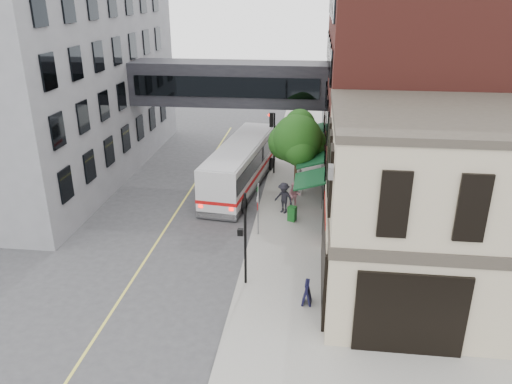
% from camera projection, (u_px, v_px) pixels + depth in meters
% --- Properties ---
extents(ground, '(120.00, 120.00, 0.00)m').
position_uv_depth(ground, '(230.00, 310.00, 21.41)').
color(ground, '#38383A').
rests_on(ground, ground).
extents(sidewalk_main, '(4.00, 60.00, 0.15)m').
position_uv_depth(sidewalk_main, '(293.00, 190.00, 34.03)').
color(sidewalk_main, gray).
rests_on(sidewalk_main, ground).
extents(corner_building, '(10.19, 8.12, 8.45)m').
position_uv_depth(corner_building, '(449.00, 212.00, 20.67)').
color(corner_building, '#B4AA8A').
rests_on(corner_building, ground).
extents(brick_building, '(13.76, 18.00, 14.00)m').
position_uv_depth(brick_building, '(424.00, 88.00, 31.45)').
color(brick_building, '#57211B').
rests_on(brick_building, ground).
extents(opposite_building, '(14.00, 24.00, 14.00)m').
position_uv_depth(opposite_building, '(30.00, 77.00, 35.36)').
color(opposite_building, slate).
rests_on(opposite_building, ground).
extents(skyway_bridge, '(14.00, 3.18, 3.00)m').
position_uv_depth(skyway_bridge, '(229.00, 83.00, 35.84)').
color(skyway_bridge, black).
rests_on(skyway_bridge, ground).
extents(traffic_signal_near, '(0.44, 0.22, 4.60)m').
position_uv_depth(traffic_signal_near, '(244.00, 228.00, 22.08)').
color(traffic_signal_near, black).
rests_on(traffic_signal_near, sidewalk_main).
extents(traffic_signal_far, '(0.53, 0.28, 4.50)m').
position_uv_depth(traffic_signal_far, '(272.00, 131.00, 35.75)').
color(traffic_signal_far, black).
rests_on(traffic_signal_far, sidewalk_main).
extents(street_sign_pole, '(0.08, 0.75, 3.00)m').
position_uv_depth(street_sign_pole, '(258.00, 205.00, 27.07)').
color(street_sign_pole, gray).
rests_on(street_sign_pole, sidewalk_main).
extents(street_tree, '(3.80, 3.20, 5.60)m').
position_uv_depth(street_tree, '(297.00, 139.00, 31.84)').
color(street_tree, '#382619').
rests_on(street_tree, sidewalk_main).
extents(lane_marking, '(0.12, 40.00, 0.01)m').
position_uv_depth(lane_marking, '(178.00, 210.00, 31.16)').
color(lane_marking, '#D8CC4C').
rests_on(lane_marking, ground).
extents(bus, '(3.87, 11.68, 3.08)m').
position_uv_depth(bus, '(241.00, 163.00, 34.07)').
color(bus, silver).
rests_on(bus, ground).
extents(pedestrian_a, '(0.80, 0.67, 1.86)m').
position_uv_depth(pedestrian_a, '(299.00, 183.00, 32.48)').
color(pedestrian_a, beige).
rests_on(pedestrian_a, sidewalk_main).
extents(pedestrian_b, '(0.81, 0.63, 1.64)m').
position_uv_depth(pedestrian_b, '(294.00, 195.00, 30.79)').
color(pedestrian_b, '#CF8593').
rests_on(pedestrian_b, sidewalk_main).
extents(pedestrian_c, '(1.44, 1.25, 1.93)m').
position_uv_depth(pedestrian_c, '(284.00, 198.00, 30.05)').
color(pedestrian_c, black).
rests_on(pedestrian_c, sidewalk_main).
extents(newspaper_box, '(0.56, 0.53, 0.90)m').
position_uv_depth(newspaper_box, '(292.00, 214.00, 29.16)').
color(newspaper_box, '#13541A').
rests_on(newspaper_box, sidewalk_main).
extents(sandwich_board, '(0.42, 0.62, 1.06)m').
position_uv_depth(sandwich_board, '(307.00, 293.00, 21.44)').
color(sandwich_board, black).
rests_on(sandwich_board, sidewalk_main).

